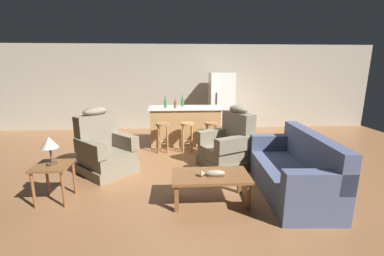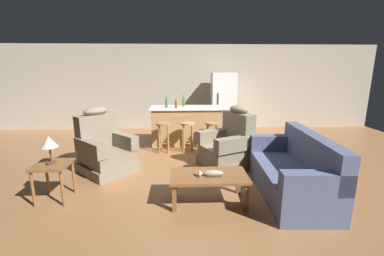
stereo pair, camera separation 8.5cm
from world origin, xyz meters
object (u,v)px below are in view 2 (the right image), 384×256
at_px(coffee_table, 209,178).
at_px(bottle_wine_dark, 184,102).
at_px(bar_stool_right, 212,131).
at_px(recliner_near_island, 228,145).
at_px(bottle_tall_green, 167,103).
at_px(end_table, 53,170).
at_px(kitchen_island, 187,125).
at_px(table_lamp, 49,143).
at_px(refrigerator, 223,103).
at_px(bottle_short_amber, 176,105).
at_px(fish_figurine, 211,173).
at_px(couch, 293,172).
at_px(bar_stool_left, 163,132).
at_px(recliner_near_lamp, 105,149).
at_px(bar_stool_middle, 188,132).

xyz_separation_m(coffee_table, bottle_wine_dark, (-0.31, 3.07, 0.69)).
bearing_deg(bottle_wine_dark, bar_stool_right, -48.91).
distance_m(recliner_near_island, bottle_tall_green, 2.06).
bearing_deg(bar_stool_right, end_table, -140.13).
height_order(kitchen_island, bottle_wine_dark, bottle_wine_dark).
xyz_separation_m(table_lamp, bar_stool_right, (2.58, 2.16, -0.40)).
bearing_deg(refrigerator, end_table, -128.05).
distance_m(table_lamp, bottle_short_amber, 3.15).
xyz_separation_m(fish_figurine, bottle_wine_dark, (-0.34, 3.12, 0.59)).
distance_m(coffee_table, recliner_near_island, 1.48).
height_order(couch, bar_stool_left, couch).
relative_size(couch, bottle_wine_dark, 6.86).
xyz_separation_m(kitchen_island, bottle_short_amber, (-0.25, -0.18, 0.56)).
relative_size(kitchen_island, bottle_short_amber, 7.92).
bearing_deg(coffee_table, end_table, 175.67).
bearing_deg(bar_stool_right, refrigerator, 73.61).
bearing_deg(fish_figurine, bar_stool_right, 82.67).
distance_m(recliner_near_lamp, recliner_near_island, 2.36).
bearing_deg(fish_figurine, bar_stool_left, 108.79).
relative_size(couch, refrigerator, 1.11).
distance_m(recliner_near_island, bar_stool_right, 0.97).
bearing_deg(bar_stool_middle, end_table, -133.17).
bearing_deg(refrigerator, table_lamp, -128.04).
xyz_separation_m(table_lamp, bar_stool_middle, (2.02, 2.16, -0.40)).
relative_size(recliner_near_island, bar_stool_left, 1.76).
height_order(bottle_tall_green, bottle_wine_dark, bottle_wine_dark).
bearing_deg(coffee_table, bottle_tall_green, 104.29).
bearing_deg(recliner_near_island, recliner_near_lamp, -21.64).
bearing_deg(refrigerator, bar_stool_left, -132.15).
distance_m(couch, bar_stool_right, 2.34).
relative_size(coffee_table, bottle_short_amber, 4.84).
height_order(bottle_tall_green, bottle_short_amber, bottle_tall_green).
relative_size(table_lamp, bottle_wine_dark, 1.45).
relative_size(recliner_near_lamp, recliner_near_island, 1.00).
bearing_deg(fish_figurine, couch, 11.62).
relative_size(couch, bar_stool_middle, 2.86).
bearing_deg(couch, end_table, 3.94).
bearing_deg(recliner_near_lamp, end_table, -68.43).
height_order(fish_figurine, refrigerator, refrigerator).
distance_m(bar_stool_left, bottle_short_amber, 0.78).
bearing_deg(bar_stool_right, couch, -64.76).
height_order(coffee_table, bar_stool_right, bar_stool_right).
bearing_deg(refrigerator, recliner_near_lamp, -132.70).
bearing_deg(bottle_short_amber, bottle_tall_green, 155.71).
bearing_deg(refrigerator, bottle_wine_dark, -137.31).
distance_m(recliner_near_lamp, end_table, 1.16).
xyz_separation_m(fish_figurine, refrigerator, (0.85, 4.21, 0.42)).
height_order(end_table, bottle_wine_dark, bottle_wine_dark).
distance_m(end_table, kitchen_island, 3.43).
bearing_deg(bottle_tall_green, couch, -52.32).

